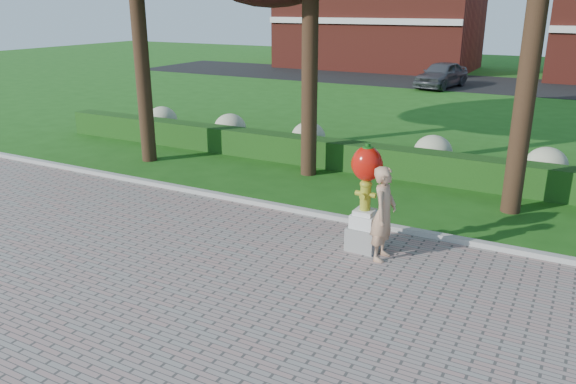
# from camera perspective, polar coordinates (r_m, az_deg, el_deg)

# --- Properties ---
(ground) EXTENTS (100.00, 100.00, 0.00)m
(ground) POSITION_cam_1_polar(r_m,az_deg,el_deg) (10.20, -2.84, -8.26)
(ground) COLOR #1E5515
(ground) RESTS_ON ground
(curb) EXTENTS (40.00, 0.18, 0.15)m
(curb) POSITION_cam_1_polar(r_m,az_deg,el_deg) (12.61, 4.20, -2.52)
(curb) COLOR #ADADA5
(curb) RESTS_ON ground
(lawn_hedge) EXTENTS (24.00, 0.70, 0.80)m
(lawn_hedge) POSITION_cam_1_polar(r_m,az_deg,el_deg) (16.07, 10.11, 3.12)
(lawn_hedge) COLOR #174212
(lawn_hedge) RESTS_ON ground
(hydrangea_row) EXTENTS (20.10, 1.10, 0.99)m
(hydrangea_row) POSITION_cam_1_polar(r_m,az_deg,el_deg) (16.81, 13.08, 4.13)
(hydrangea_row) COLOR #B7BC90
(hydrangea_row) RESTS_ON ground
(street) EXTENTS (50.00, 8.00, 0.02)m
(street) POSITION_cam_1_polar(r_m,az_deg,el_deg) (36.37, 20.89, 10.11)
(street) COLOR black
(street) RESTS_ON ground
(building_left) EXTENTS (14.00, 8.00, 7.00)m
(building_left) POSITION_cam_1_polar(r_m,az_deg,el_deg) (44.31, 9.24, 16.90)
(building_left) COLOR maroon
(building_left) RESTS_ON ground
(hydrant_sculpture) EXTENTS (0.62, 0.59, 2.12)m
(hydrant_sculpture) POSITION_cam_1_polar(r_m,az_deg,el_deg) (10.76, 7.89, -0.25)
(hydrant_sculpture) COLOR gray
(hydrant_sculpture) RESTS_ON walkway
(woman) EXTENTS (0.44, 0.66, 1.80)m
(woman) POSITION_cam_1_polar(r_m,az_deg,el_deg) (10.47, 9.70, -2.18)
(woman) COLOR tan
(woman) RESTS_ON walkway
(parked_car) EXTENTS (2.53, 4.60, 1.48)m
(parked_car) POSITION_cam_1_polar(r_m,az_deg,el_deg) (34.07, 15.32, 11.44)
(parked_car) COLOR #46484E
(parked_car) RESTS_ON street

